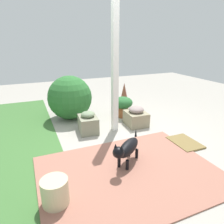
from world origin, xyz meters
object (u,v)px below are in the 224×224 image
Objects in this scene: stone_planter_nearest at (136,117)px; ceramic_urn at (55,192)px; dog at (127,148)px; doormat at (185,142)px; round_shrub at (70,98)px; terracotta_pot_spiky at (124,96)px; terracotta_pot_broad at (123,105)px; stone_planter_mid at (88,123)px; porch_pillar at (115,65)px.

stone_planter_nearest reaches higher than ceramic_urn.
dog reaches higher than doormat.
round_shrub is 1.47m from terracotta_pot_spiky.
terracotta_pot_spiky reaches higher than stone_planter_nearest.
stone_planter_nearest is at bearing -49.73° from ceramic_urn.
round_shrub reaches higher than stone_planter_nearest.
terracotta_pot_broad is at bearing -40.80° from ceramic_urn.
terracotta_pot_broad is 1.50× the size of ceramic_urn.
stone_planter_mid is 0.93m from round_shrub.
round_shrub is 1.46× the size of terracotta_pot_spiky.
round_shrub is at bearing 34.60° from porch_pillar.
stone_planter_nearest is 1.04× the size of terracotta_pot_broad.
dog is 1.87× the size of ceramic_urn.
porch_pillar is at bearing 146.22° from terracotta_pot_spiky.
porch_pillar is 5.24× the size of stone_planter_mid.
dog is (-1.79, 0.80, -0.03)m from terracotta_pot_broad.
dog is 1.04× the size of doormat.
stone_planter_mid is 0.73× the size of terracotta_pot_spiky.
dog is (-1.25, 0.85, 0.08)m from stone_planter_nearest.
doormat is (-1.02, -0.90, -1.27)m from porch_pillar.
terracotta_pot_spiky is at bearing -38.48° from ceramic_urn.
round_shrub is at bearing -16.05° from ceramic_urn.
doormat is (0.56, -2.30, -0.15)m from ceramic_urn.
stone_planter_nearest is 0.74× the size of terracotta_pot_spiky.
terracotta_pot_spiky reaches higher than doormat.
porch_pillar is at bearing -41.61° from ceramic_urn.
porch_pillar is at bearing -15.69° from dog.
terracotta_pot_spiky is 0.67m from terracotta_pot_broad.
stone_planter_nearest reaches higher than doormat.
round_shrub is at bearing 51.60° from stone_planter_nearest.
ceramic_urn is at bearing 130.27° from stone_planter_nearest.
stone_planter_mid is 1.02× the size of terracotta_pot_broad.
dog is 1.13m from ceramic_urn.
round_shrub is 1.21m from terracotta_pot_broad.
terracotta_pot_spiky is at bearing -13.66° from stone_planter_nearest.
porch_pillar reaches higher than terracotta_pot_broad.
round_shrub reaches higher than terracotta_pot_broad.
stone_planter_mid is at bearing -170.31° from round_shrub.
ceramic_urn is at bearing 141.52° from terracotta_pot_spiky.
stone_planter_nearest is at bearing -128.40° from round_shrub.
round_shrub is at bearing 8.62° from dog.
porch_pillar is at bearing -145.40° from round_shrub.
round_shrub reaches higher than terracotta_pot_spiky.
porch_pillar reaches higher than ceramic_urn.
porch_pillar is at bearing 141.47° from terracotta_pot_broad.
doormat is at bearing -159.67° from stone_planter_nearest.
ceramic_urn is (-2.55, 0.73, -0.33)m from round_shrub.
terracotta_pot_spiky is 2.63m from dog.
stone_planter_nearest is at bearing -175.63° from terracotta_pot_broad.
stone_planter_mid reaches higher than stone_planter_nearest.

